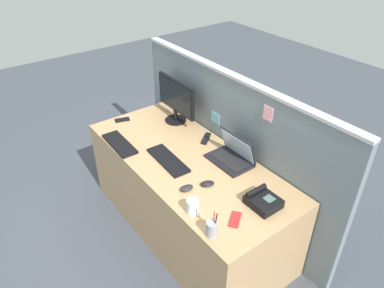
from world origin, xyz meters
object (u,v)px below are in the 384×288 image
Objects in this scene: keyboard_spare at (120,144)px; cell_phone_black_slab at (122,120)px; computer_mouse_left_hand at (207,184)px; desk_phone at (263,201)px; coffee_mug at (193,207)px; desktop_monitor at (176,99)px; tv_remote at (206,138)px; computer_mouse_right_hand at (187,188)px; pen_cup at (212,229)px; keyboard_main at (168,160)px; cell_phone_red_case at (235,219)px; laptop at (233,155)px.

keyboard_spare reaches higher than cell_phone_black_slab.
desk_phone is at bearing 46.69° from computer_mouse_left_hand.
coffee_mug is (1.00, 0.01, 0.04)m from keyboard_spare.
keyboard_spare is at bearing -84.97° from desktop_monitor.
desk_phone is 0.51× the size of keyboard_spare.
computer_mouse_left_hand is 0.61m from tv_remote.
tv_remote is at bearing 136.17° from computer_mouse_right_hand.
tv_remote is at bearing 143.16° from pen_cup.
keyboard_spare is at bearing -152.93° from keyboard_main.
computer_mouse_right_hand reaches higher than keyboard_main.
cell_phone_black_slab is 0.84m from tv_remote.
cell_phone_black_slab is 0.78× the size of tv_remote.
cell_phone_red_case is (0.37, -0.07, -0.01)m from computer_mouse_left_hand.
coffee_mug reaches higher than computer_mouse_left_hand.
desktop_monitor is 3.66× the size of cell_phone_red_case.
cell_phone_red_case is (0.49, -0.42, -0.05)m from laptop.
laptop is 0.52m from desk_phone.
cell_phone_black_slab is (-0.36, 0.21, -0.01)m from keyboard_spare.
computer_mouse_right_hand is 0.59× the size of tv_remote.
desktop_monitor reaches higher than cell_phone_red_case.
desk_phone is 0.82m from keyboard_main.
computer_mouse_left_hand is at bearing -155.58° from desk_phone.
computer_mouse_right_hand is at bearing -143.20° from desk_phone.
keyboard_main is 0.78m from cell_phone_red_case.
tv_remote is at bearing 61.45° from keyboard_spare.
desktop_monitor is 0.55m from cell_phone_black_slab.
tv_remote is at bearing 175.98° from laptop.
desktop_monitor is 0.99m from computer_mouse_left_hand.
desktop_monitor reaches higher than keyboard_spare.
laptop is 1.71× the size of desk_phone.
computer_mouse_right_hand reaches higher than tv_remote.
computer_mouse_right_hand is 0.52× the size of pen_cup.
keyboard_main is at bearing 162.10° from coffee_mug.
desktop_monitor is 1.23m from coffee_mug.
pen_cup is 1.12× the size of tv_remote.
computer_mouse_right_hand is 0.23m from coffee_mug.
pen_cup is at bearing -89.43° from desk_phone.
keyboard_spare is at bearing -140.69° from computer_mouse_left_hand.
keyboard_main reaches higher than tv_remote.
desktop_monitor is 1.30m from desk_phone.
pen_cup is at bearing -9.29° from computer_mouse_right_hand.
coffee_mug is at bearing -65.03° from laptop.
coffee_mug is (1.05, -0.60, -0.18)m from desktop_monitor.
desk_phone is 1.54× the size of cell_phone_black_slab.
keyboard_spare reaches higher than tv_remote.
coffee_mug is at bearing -176.78° from cell_phone_red_case.
laptop reaches higher than coffee_mug.
tv_remote is (-0.43, 0.52, -0.01)m from computer_mouse_right_hand.
cell_phone_black_slab is at bearing -127.47° from desktop_monitor.
cell_phone_black_slab is 1.14× the size of coffee_mug.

